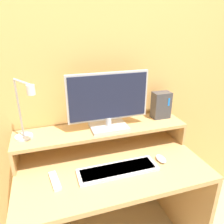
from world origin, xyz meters
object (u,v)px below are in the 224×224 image
(desk_lamp, at_px, (25,115))
(mouse, at_px, (161,159))
(monitor, at_px, (108,101))
(router_dock, at_px, (161,105))
(keyboard, at_px, (118,170))
(remote_control, at_px, (55,181))

(desk_lamp, distance_m, mouse, 0.85)
(monitor, bearing_deg, router_dock, 6.56)
(monitor, xyz_separation_m, mouse, (0.27, -0.23, -0.33))
(monitor, distance_m, desk_lamp, 0.49)
(keyboard, height_order, mouse, mouse)
(keyboard, xyz_separation_m, remote_control, (-0.36, 0.02, -0.00))
(keyboard, bearing_deg, mouse, 3.34)
(desk_lamp, bearing_deg, mouse, -15.55)
(monitor, xyz_separation_m, keyboard, (-0.02, -0.25, -0.33))
(mouse, bearing_deg, keyboard, -176.66)
(remote_control, bearing_deg, desk_lamp, 118.85)
(mouse, bearing_deg, router_dock, 63.76)
(keyboard, bearing_deg, monitor, 85.10)
(desk_lamp, bearing_deg, keyboard, -25.88)
(desk_lamp, xyz_separation_m, remote_control, (0.12, -0.21, -0.31))
(desk_lamp, bearing_deg, router_dock, 4.34)
(router_dock, relative_size, remote_control, 1.18)
(monitor, xyz_separation_m, desk_lamp, (-0.49, -0.02, -0.02))
(monitor, distance_m, keyboard, 0.42)
(monitor, xyz_separation_m, remote_control, (-0.38, -0.23, -0.34))
(mouse, height_order, remote_control, mouse)
(monitor, height_order, router_dock, monitor)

